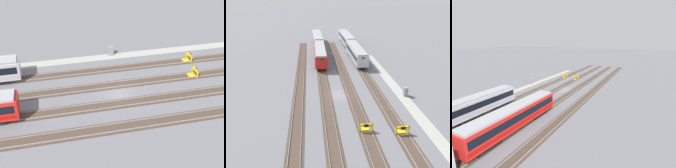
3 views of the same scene
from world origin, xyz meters
TOP-DOWN VIEW (x-y plane):
  - ground_plane at (0.00, 0.00)m, footprint 400.00×400.00m
  - service_walkway at (0.00, -11.40)m, footprint 54.00×2.00m
  - rail_track_nearest at (0.00, -7.13)m, footprint 90.00×2.23m
  - rail_track_near_inner at (0.00, -2.38)m, footprint 90.00×2.24m
  - rail_track_middle at (0.00, 2.38)m, footprint 90.00×2.24m
  - rail_track_far_inner at (0.00, 7.13)m, footprint 90.00×2.23m
  - subway_car_front_row_left_inner at (22.52, 2.32)m, footprint 18.03×3.05m
  - subway_car_front_row_centre at (22.52, -7.07)m, footprint 18.03×3.02m
  - bumper_stop_nearest_track at (-13.74, -7.12)m, footprint 1.36×2.00m
  - bumper_stop_near_inner_track at (-12.56, -2.38)m, footprint 1.34×2.00m
  - electrical_cabinet at (-1.48, -11.96)m, footprint 0.90×0.73m

SIDE VIEW (x-z plane):
  - ground_plane at x=0.00m, z-range 0.00..0.00m
  - service_walkway at x=0.00m, z-range 0.00..0.01m
  - rail_track_nearest at x=0.00m, z-range -0.06..0.15m
  - rail_track_near_inner at x=0.00m, z-range -0.06..0.15m
  - rail_track_middle at x=0.00m, z-range -0.06..0.15m
  - rail_track_far_inner at x=0.00m, z-range -0.06..0.15m
  - bumper_stop_nearest_track at x=-13.74m, z-range -0.10..1.12m
  - bumper_stop_near_inner_track at x=-12.56m, z-range -0.10..1.12m
  - electrical_cabinet at x=-1.48m, z-range 0.00..1.60m
  - subway_car_front_row_left_inner at x=22.52m, z-range 0.19..3.89m
  - subway_car_front_row_centre at x=22.52m, z-range 0.19..3.89m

